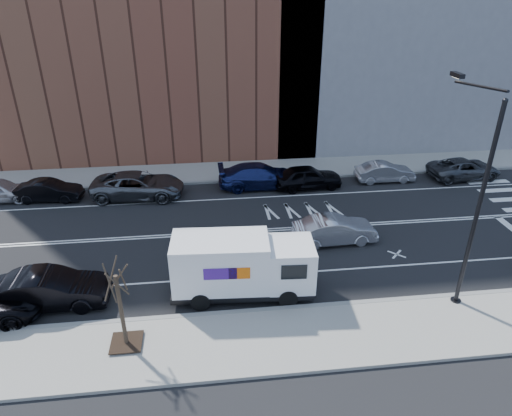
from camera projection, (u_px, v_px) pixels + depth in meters
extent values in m
plane|color=black|center=(273.00, 230.00, 25.89)|extent=(120.00, 120.00, 0.00)
cube|color=gray|center=(306.00, 337.00, 18.07)|extent=(44.00, 3.60, 0.15)
cube|color=gray|center=(255.00, 170.00, 33.65)|extent=(44.00, 3.60, 0.15)
cube|color=gray|center=(297.00, 308.00, 19.66)|extent=(44.00, 0.25, 0.17)
cube|color=gray|center=(258.00, 180.00, 32.05)|extent=(44.00, 0.25, 0.17)
cube|color=brown|center=(137.00, 4.00, 33.86)|extent=(26.00, 10.00, 22.00)
cylinder|color=black|center=(477.00, 213.00, 18.04)|extent=(0.18, 0.18, 9.00)
cylinder|color=black|center=(455.00, 301.00, 20.04)|extent=(0.44, 0.44, 0.20)
sphere|color=black|center=(505.00, 101.00, 16.02)|extent=(0.20, 0.20, 0.20)
cylinder|color=black|center=(480.00, 86.00, 17.45)|extent=(0.11, 3.49, 0.48)
cube|color=black|center=(457.00, 75.00, 18.91)|extent=(0.25, 0.80, 0.18)
cube|color=#FFF2CC|center=(457.00, 77.00, 18.96)|extent=(0.18, 0.55, 0.03)
cube|color=black|center=(127.00, 342.00, 17.62)|extent=(1.20, 1.20, 0.04)
cylinder|color=#382B1E|center=(121.00, 311.00, 16.93)|extent=(0.16, 0.16, 3.20)
cylinder|color=#382B1E|center=(123.00, 280.00, 16.32)|extent=(0.06, 0.80, 1.44)
cylinder|color=#382B1E|center=(119.00, 276.00, 16.52)|extent=(0.81, 0.31, 1.19)
cylinder|color=#382B1E|center=(111.00, 278.00, 16.41)|extent=(0.58, 0.76, 1.50)
cylinder|color=#382B1E|center=(110.00, 283.00, 16.15)|extent=(0.47, 0.61, 1.37)
cylinder|color=#382B1E|center=(117.00, 284.00, 16.10)|extent=(0.72, 0.29, 1.13)
cube|color=black|center=(242.00, 285.00, 20.50)|extent=(6.27, 2.45, 0.30)
cube|color=white|center=(291.00, 264.00, 20.11)|extent=(2.11, 2.25, 1.99)
cube|color=black|center=(314.00, 257.00, 20.03)|extent=(0.17, 1.84, 0.94)
cube|color=black|center=(294.00, 272.00, 19.02)|extent=(1.09, 0.11, 0.69)
cube|color=black|center=(288.00, 245.00, 20.94)|extent=(1.09, 0.11, 0.69)
cube|color=black|center=(311.00, 281.00, 20.61)|extent=(0.27, 1.99, 0.35)
cube|color=white|center=(221.00, 262.00, 19.87)|extent=(4.29, 2.43, 2.28)
cube|color=#47198C|center=(220.00, 274.00, 18.81)|extent=(1.39, 0.10, 0.55)
cube|color=orange|center=(239.00, 273.00, 18.85)|extent=(0.89, 0.07, 0.55)
cube|color=#47198C|center=(221.00, 246.00, 20.79)|extent=(1.39, 0.10, 0.55)
cube|color=orange|center=(238.00, 245.00, 20.83)|extent=(0.89, 0.07, 0.55)
cylinder|color=black|center=(288.00, 298.00, 19.73)|extent=(0.85, 0.33, 0.83)
cylinder|color=black|center=(283.00, 272.00, 21.49)|extent=(0.85, 0.33, 0.83)
cylinder|color=black|center=(201.00, 301.00, 19.54)|extent=(0.85, 0.33, 0.83)
cylinder|color=black|center=(203.00, 274.00, 21.30)|extent=(0.85, 0.33, 0.83)
imported|color=black|center=(49.00, 191.00, 29.04)|extent=(4.15, 1.75, 1.33)
imported|color=#53565C|center=(138.00, 185.00, 29.41)|extent=(6.05, 3.14, 1.63)
imported|color=navy|center=(260.00, 176.00, 30.82)|extent=(5.60, 2.33, 1.62)
imported|color=black|center=(308.00, 177.00, 30.70)|extent=(4.72, 2.20, 1.57)
imported|color=#A7A6AB|center=(385.00, 172.00, 31.77)|extent=(4.05, 1.41, 1.33)
imported|color=#424549|center=(464.00, 169.00, 32.26)|extent=(5.12, 2.55, 1.40)
imported|color=#BDBCC1|center=(335.00, 230.00, 24.40)|extent=(4.53, 1.80, 1.47)
imported|color=black|center=(49.00, 290.00, 19.62)|extent=(4.98, 1.76, 1.64)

